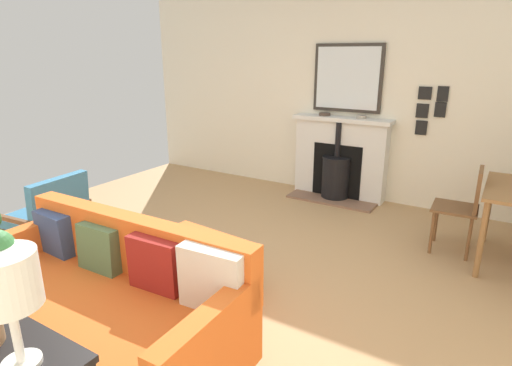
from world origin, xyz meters
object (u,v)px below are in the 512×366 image
(ottoman, at_px, (193,261))
(dining_chair_near_fireplace, at_px, (465,203))
(mantel_bowl_far, at_px, (361,117))
(sofa, at_px, (103,305))
(fireplace, at_px, (339,163))
(armchair_accent, at_px, (49,211))
(table_lamp_far_end, at_px, (6,284))
(mantel_bowl_near, at_px, (325,114))

(ottoman, relative_size, dining_chair_near_fireplace, 1.02)
(mantel_bowl_far, relative_size, sofa, 0.07)
(dining_chair_near_fireplace, bearing_deg, fireplace, -120.82)
(armchair_accent, relative_size, dining_chair_near_fireplace, 0.95)
(sofa, height_order, table_lamp_far_end, table_lamp_far_end)
(mantel_bowl_near, distance_m, sofa, 3.82)
(mantel_bowl_far, distance_m, ottoman, 3.00)
(armchair_accent, bearing_deg, sofa, 66.91)
(ottoman, bearing_deg, table_lamp_far_end, 20.15)
(fireplace, distance_m, ottoman, 2.83)
(mantel_bowl_near, height_order, armchair_accent, mantel_bowl_near)
(mantel_bowl_near, bearing_deg, dining_chair_near_fireplace, 61.97)
(mantel_bowl_far, bearing_deg, dining_chair_near_fireplace, 54.07)
(mantel_bowl_near, height_order, dining_chair_near_fireplace, mantel_bowl_near)
(ottoman, distance_m, armchair_accent, 1.53)
(dining_chair_near_fireplace, bearing_deg, mantel_bowl_near, -118.03)
(mantel_bowl_near, distance_m, ottoman, 2.97)
(fireplace, xyz_separation_m, sofa, (3.72, -0.13, -0.11))
(sofa, xyz_separation_m, dining_chair_near_fireplace, (-2.76, 1.74, 0.14))
(mantel_bowl_far, relative_size, ottoman, 0.15)
(mantel_bowl_near, height_order, sofa, mantel_bowl_near)
(ottoman, bearing_deg, dining_chair_near_fireplace, 136.15)
(armchair_accent, height_order, dining_chair_near_fireplace, dining_chair_near_fireplace)
(mantel_bowl_far, bearing_deg, table_lamp_far_end, 2.68)
(mantel_bowl_near, xyz_separation_m, armchair_accent, (3.10, -1.41, -0.63))
(fireplace, xyz_separation_m, dining_chair_near_fireplace, (0.96, 1.61, 0.03))
(sofa, xyz_separation_m, table_lamp_far_end, (0.79, 0.58, 0.73))
(sofa, bearing_deg, mantel_bowl_far, 174.35)
(fireplace, height_order, mantel_bowl_far, mantel_bowl_far)
(sofa, relative_size, dining_chair_near_fireplace, 2.22)
(fireplace, bearing_deg, table_lamp_far_end, 5.78)
(mantel_bowl_far, bearing_deg, ottoman, -8.21)
(armchair_accent, bearing_deg, table_lamp_far_end, 55.70)
(sofa, bearing_deg, mantel_bowl_near, -178.12)
(dining_chair_near_fireplace, bearing_deg, sofa, -32.23)
(dining_chair_near_fireplace, bearing_deg, mantel_bowl_far, -125.93)
(mantel_bowl_near, relative_size, armchair_accent, 0.19)
(mantel_bowl_far, distance_m, sofa, 3.84)
(sofa, relative_size, table_lamp_far_end, 4.16)
(table_lamp_far_end, bearing_deg, fireplace, -174.22)
(mantel_bowl_far, relative_size, dining_chair_near_fireplace, 0.15)
(mantel_bowl_near, xyz_separation_m, table_lamp_far_end, (4.54, 0.71, -0.00))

